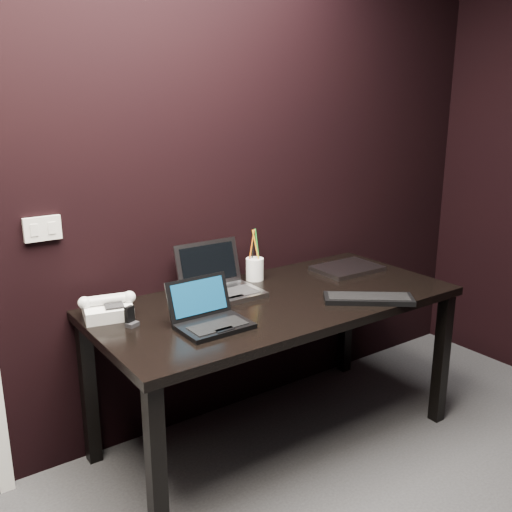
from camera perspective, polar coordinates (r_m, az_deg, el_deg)
wall_back at (r=2.70m, az=-8.16°, el=8.17°), size 4.00×0.00×4.00m
wall_switch at (r=2.50m, az=-20.58°, el=2.57°), size 0.15×0.02×0.10m
desk at (r=2.68m, az=2.06°, el=-5.81°), size 1.70×0.80×0.74m
netbook at (r=2.34m, az=-4.61°, el=-6.15°), size 0.29×0.26×0.18m
silver_laptop at (r=2.69m, az=-3.60°, el=-2.98°), size 0.34×0.31×0.23m
ext_keyboard at (r=2.67m, az=11.19°, el=-4.19°), size 0.40×0.36×0.03m
closed_laptop at (r=3.11m, az=9.11°, el=-1.23°), size 0.35×0.25×0.02m
desk_phone at (r=2.49m, az=-14.63°, el=-5.05°), size 0.25×0.22×0.12m
mobile_phone at (r=2.39m, az=-12.44°, el=-6.15°), size 0.06×0.05×0.08m
pen_cup at (r=2.90m, az=-0.13°, el=-1.21°), size 0.12×0.12×0.27m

